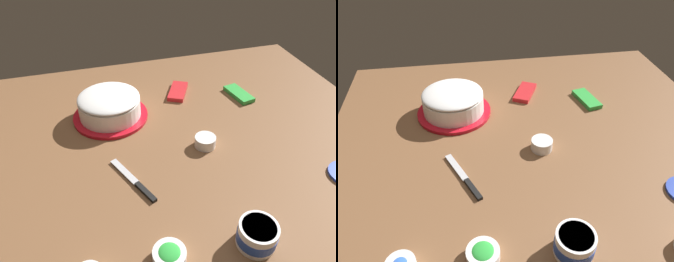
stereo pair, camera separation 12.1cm
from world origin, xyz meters
TOP-DOWN VIEW (x-y plane):
  - ground_plane at (0.00, 0.00)m, footprint 1.54×1.54m
  - frosted_cake at (0.30, 0.29)m, footprint 0.30×0.30m
  - frosting_tub at (-0.39, -0.00)m, footprint 0.11×0.11m
  - spreading_knife at (-0.09, 0.26)m, footprint 0.22×0.11m
  - sprinkle_bowl_orange at (0.03, -0.02)m, footprint 0.08×0.08m
  - sprinkle_bowl_green at (-0.37, 0.24)m, footprint 0.09×0.09m
  - candy_box_lower at (0.31, -0.29)m, footprint 0.16×0.09m
  - candy_box_upper at (0.41, -0.03)m, footprint 0.17×0.13m

SIDE VIEW (x-z plane):
  - ground_plane at x=0.00m, z-range 0.00..0.00m
  - spreading_knife at x=-0.09m, z-range 0.00..0.01m
  - candy_box_upper at x=0.41m, z-range 0.00..0.02m
  - candy_box_lower at x=0.31m, z-range 0.00..0.02m
  - sprinkle_bowl_green at x=-0.37m, z-range 0.00..0.04m
  - sprinkle_bowl_orange at x=0.03m, z-range 0.00..0.04m
  - frosting_tub at x=-0.39m, z-range 0.00..0.07m
  - frosted_cake at x=0.30m, z-range 0.00..0.11m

